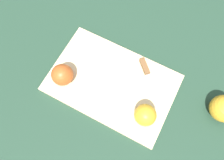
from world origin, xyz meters
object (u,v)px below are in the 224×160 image
at_px(knife, 146,71).
at_px(apple_whole, 224,109).
at_px(apple_half_right, 145,115).
at_px(apple_half_left, 63,75).

relative_size(knife, apple_whole, 1.44).
distance_m(apple_half_right, apple_whole, 0.24).
xyz_separation_m(apple_half_left, apple_half_right, (0.28, -0.04, -0.00)).
height_order(apple_half_left, knife, apple_half_left).
xyz_separation_m(apple_half_right, apple_whole, (0.22, 0.10, -0.01)).
distance_m(knife, apple_whole, 0.26).
distance_m(apple_half_left, knife, 0.28).
bearing_deg(apple_half_right, apple_half_left, -157.75).
bearing_deg(apple_half_left, apple_whole, 19.01).
distance_m(apple_half_right, knife, 0.16).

